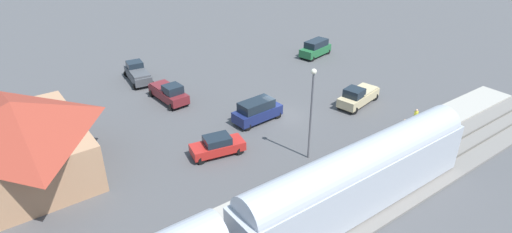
{
  "coord_description": "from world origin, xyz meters",
  "views": [
    {
      "loc": [
        -28.48,
        23.71,
        19.52
      ],
      "look_at": [
        -0.22,
        3.03,
        1.0
      ],
      "focal_mm": 29.47,
      "sensor_mm": 36.0,
      "label": 1
    }
  ],
  "objects_px": {
    "station_building": "(20,138)",
    "light_pole_near_platform": "(312,104)",
    "sedan_red": "(217,146)",
    "pickup_maroon": "(169,92)",
    "pedestrian_waiting_far": "(416,116)",
    "suv_navy": "(257,111)",
    "pickup_tan": "(358,96)",
    "pedestrian_on_platform": "(404,126)",
    "suv_green": "(316,48)",
    "pickup_charcoal": "(137,73)"
  },
  "relations": [
    {
      "from": "station_building",
      "to": "sedan_red",
      "type": "bearing_deg",
      "value": -115.29
    },
    {
      "from": "pedestrian_waiting_far",
      "to": "pickup_maroon",
      "type": "xyz_separation_m",
      "value": [
        18.96,
        16.0,
        -0.25
      ]
    },
    {
      "from": "sedan_red",
      "to": "suv_green",
      "type": "height_order",
      "value": "suv_green"
    },
    {
      "from": "pedestrian_on_platform",
      "to": "pickup_tan",
      "type": "bearing_deg",
      "value": -16.03
    },
    {
      "from": "pedestrian_on_platform",
      "to": "light_pole_near_platform",
      "type": "distance_m",
      "value": 10.01
    },
    {
      "from": "sedan_red",
      "to": "pickup_maroon",
      "type": "bearing_deg",
      "value": -6.27
    },
    {
      "from": "pickup_maroon",
      "to": "light_pole_near_platform",
      "type": "distance_m",
      "value": 17.83
    },
    {
      "from": "pedestrian_waiting_far",
      "to": "suv_green",
      "type": "height_order",
      "value": "suv_green"
    },
    {
      "from": "pickup_tan",
      "to": "suv_green",
      "type": "bearing_deg",
      "value": -26.64
    },
    {
      "from": "pickup_charcoal",
      "to": "pedestrian_waiting_far",
      "type": "bearing_deg",
      "value": -147.68
    },
    {
      "from": "station_building",
      "to": "sedan_red",
      "type": "height_order",
      "value": "station_building"
    },
    {
      "from": "station_building",
      "to": "pickup_tan",
      "type": "height_order",
      "value": "station_building"
    },
    {
      "from": "pedestrian_waiting_far",
      "to": "sedan_red",
      "type": "distance_m",
      "value": 18.69
    },
    {
      "from": "pickup_maroon",
      "to": "sedan_red",
      "type": "distance_m",
      "value": 11.98
    },
    {
      "from": "light_pole_near_platform",
      "to": "pickup_maroon",
      "type": "bearing_deg",
      "value": 15.22
    },
    {
      "from": "pickup_maroon",
      "to": "sedan_red",
      "type": "xyz_separation_m",
      "value": [
        -11.91,
        1.31,
        -0.15
      ]
    },
    {
      "from": "station_building",
      "to": "pickup_charcoal",
      "type": "bearing_deg",
      "value": -47.93
    },
    {
      "from": "sedan_red",
      "to": "light_pole_near_platform",
      "type": "distance_m",
      "value": 8.66
    },
    {
      "from": "pickup_charcoal",
      "to": "suv_green",
      "type": "distance_m",
      "value": 23.65
    },
    {
      "from": "pickup_tan",
      "to": "pickup_charcoal",
      "type": "height_order",
      "value": "same"
    },
    {
      "from": "station_building",
      "to": "suv_green",
      "type": "xyz_separation_m",
      "value": [
        6.79,
        -37.03,
        -2.13
      ]
    },
    {
      "from": "pedestrian_on_platform",
      "to": "sedan_red",
      "type": "xyz_separation_m",
      "value": [
        7.61,
        14.75,
        -0.4
      ]
    },
    {
      "from": "suv_green",
      "to": "light_pole_near_platform",
      "type": "distance_m",
      "value": 25.57
    },
    {
      "from": "station_building",
      "to": "light_pole_near_platform",
      "type": "distance_m",
      "value": 22.36
    },
    {
      "from": "pickup_maroon",
      "to": "sedan_red",
      "type": "relative_size",
      "value": 1.15
    },
    {
      "from": "pickup_tan",
      "to": "pickup_maroon",
      "type": "xyz_separation_m",
      "value": [
        12.42,
        15.48,
        0.0
      ]
    },
    {
      "from": "pedestrian_on_platform",
      "to": "pedestrian_waiting_far",
      "type": "xyz_separation_m",
      "value": [
        0.57,
        -2.55,
        0.0
      ]
    },
    {
      "from": "sedan_red",
      "to": "station_building",
      "type": "bearing_deg",
      "value": 64.71
    },
    {
      "from": "station_building",
      "to": "pedestrian_waiting_far",
      "type": "bearing_deg",
      "value": -113.55
    },
    {
      "from": "station_building",
      "to": "pickup_charcoal",
      "type": "height_order",
      "value": "station_building"
    },
    {
      "from": "suv_green",
      "to": "light_pole_near_platform",
      "type": "height_order",
      "value": "light_pole_near_platform"
    },
    {
      "from": "pickup_tan",
      "to": "light_pole_near_platform",
      "type": "xyz_separation_m",
      "value": [
        -4.35,
        10.92,
        3.96
      ]
    },
    {
      "from": "sedan_red",
      "to": "light_pole_near_platform",
      "type": "xyz_separation_m",
      "value": [
        -4.87,
        -5.87,
        4.11
      ]
    },
    {
      "from": "pedestrian_waiting_far",
      "to": "suv_navy",
      "type": "height_order",
      "value": "suv_navy"
    },
    {
      "from": "sedan_red",
      "to": "suv_green",
      "type": "xyz_separation_m",
      "value": [
        13.12,
        -23.63,
        0.27
      ]
    },
    {
      "from": "suv_navy",
      "to": "light_pole_near_platform",
      "type": "relative_size",
      "value": 0.63
    },
    {
      "from": "station_building",
      "to": "suv_green",
      "type": "distance_m",
      "value": 37.71
    },
    {
      "from": "pickup_tan",
      "to": "pickup_maroon",
      "type": "distance_m",
      "value": 19.85
    },
    {
      "from": "suv_green",
      "to": "pickup_maroon",
      "type": "bearing_deg",
      "value": 93.11
    },
    {
      "from": "pedestrian_on_platform",
      "to": "suv_navy",
      "type": "distance_m",
      "value": 13.48
    },
    {
      "from": "pedestrian_on_platform",
      "to": "pickup_tan",
      "type": "xyz_separation_m",
      "value": [
        7.1,
        -2.04,
        -0.25
      ]
    },
    {
      "from": "pedestrian_waiting_far",
      "to": "pickup_tan",
      "type": "relative_size",
      "value": 0.3
    },
    {
      "from": "pickup_charcoal",
      "to": "sedan_red",
      "type": "bearing_deg",
      "value": 177.75
    },
    {
      "from": "pickup_charcoal",
      "to": "pedestrian_on_platform",
      "type": "bearing_deg",
      "value": -152.36
    },
    {
      "from": "pedestrian_waiting_far",
      "to": "pickup_maroon",
      "type": "height_order",
      "value": "pickup_maroon"
    },
    {
      "from": "suv_navy",
      "to": "light_pole_near_platform",
      "type": "height_order",
      "value": "light_pole_near_platform"
    },
    {
      "from": "pickup_maroon",
      "to": "suv_green",
      "type": "xyz_separation_m",
      "value": [
        1.21,
        -22.32,
        0.12
      ]
    },
    {
      "from": "pickup_maroon",
      "to": "suv_navy",
      "type": "bearing_deg",
      "value": -151.76
    },
    {
      "from": "pedestrian_on_platform",
      "to": "pickup_charcoal",
      "type": "distance_m",
      "value": 30.17
    },
    {
      "from": "suv_navy",
      "to": "station_building",
      "type": "bearing_deg",
      "value": 79.79
    }
  ]
}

